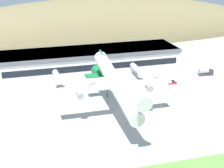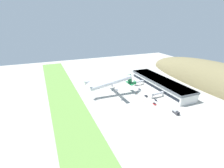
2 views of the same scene
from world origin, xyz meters
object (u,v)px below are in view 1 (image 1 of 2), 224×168
Objects in this scene: service_car_1 at (93,86)px; cargo_airplane at (115,84)px; fuel_truck at (206,72)px; jetway_1 at (138,70)px; service_car_0 at (133,85)px; jetway_0 at (57,77)px; service_car_2 at (172,82)px; traffic_cone_0 at (159,90)px; terminal_building at (89,59)px; service_car_3 at (156,80)px; traffic_cone_1 at (114,91)px.

cargo_airplane is at bearing -89.65° from service_car_1.
fuel_truck is at bearing 1.49° from service_car_1.
jetway_1 is 10.06m from service_car_0.
jetway_0 is 0.23× the size of cargo_airplane.
jetway_1 reaches higher than service_car_2.
service_car_0 is 6.84× the size of traffic_cone_0.
traffic_cone_0 is at bearing -156.60° from fuel_truck.
service_car_2 is at bearing -43.23° from terminal_building.
jetway_1 is 16.94m from traffic_cone_0.
jetway_0 is at bearing 156.36° from service_car_1.
jetway_1 is 9.00m from service_car_3.
jetway_1 is 24.46× the size of traffic_cone_0.
terminal_building is at bearing 121.84° from traffic_cone_0.
traffic_cone_0 is (24.84, 20.86, -12.71)m from cargo_airplane.
traffic_cone_1 is (3.14, -30.53, -5.47)m from terminal_building.
jetway_0 reaches higher than service_car_2.
terminal_building is 22.14× the size of service_car_2.
traffic_cone_1 is (-46.71, -8.46, -1.26)m from fuel_truck.
terminal_building reaches higher than service_car_3.
service_car_3 is at bearing -43.39° from terminal_building.
service_car_0 is 1.03× the size of service_car_2.
terminal_building reaches higher than service_car_1.
traffic_cone_0 is 18.63m from traffic_cone_1.
cargo_airplane is 28.57m from traffic_cone_1.
service_car_1 reaches higher than traffic_cone_0.
service_car_1 is at bearing 171.12° from service_car_0.
jetway_1 is at bearing -44.82° from terminal_building.
jetway_0 is at bearing -135.88° from terminal_building.
jetway_1 is at bearing 39.31° from traffic_cone_1.
jetway_1 reaches higher than fuel_truck.
service_car_2 is at bearing -13.02° from jetway_0.
service_car_2 reaches higher than service_car_3.
traffic_cone_0 is (3.10, -16.24, -3.71)m from jetway_1.
service_car_2 is (30.17, -28.37, -5.12)m from terminal_building.
terminal_building reaches higher than jetway_0.
fuel_truck is 31.06m from traffic_cone_0.
service_car_0 is 0.58× the size of fuel_truck.
traffic_cone_1 is (6.81, -7.07, -0.35)m from service_car_1.
traffic_cone_1 is (-9.95, -4.45, -0.32)m from service_car_0.
service_car_3 is at bearing 48.46° from cargo_airplane.
jetway_0 reaches higher than fuel_truck.
terminal_building is 25.80m from jetway_1.
cargo_airplane is at bearing -119.59° from service_car_0.
terminal_building is 21.52× the size of service_car_0.
terminal_building reaches higher than traffic_cone_1.
service_car_0 is at bearing -8.88° from service_car_1.
jetway_1 is 3.48× the size of service_car_3.
service_car_2 is at bearing -8.25° from service_car_1.
cargo_airplane is 93.00× the size of traffic_cone_1.
traffic_cone_1 is at bearing -161.71° from service_car_3.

